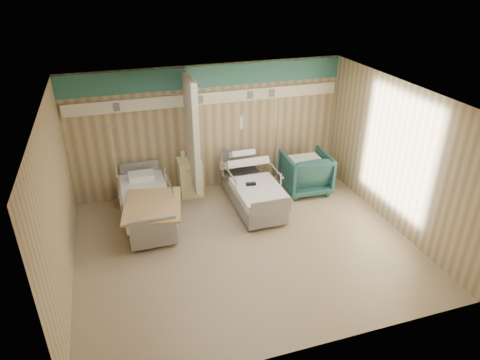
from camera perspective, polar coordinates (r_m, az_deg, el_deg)
name	(u,v)px	position (r m, az deg, el deg)	size (l,w,h in m)	color
ground	(245,245)	(8.00, 0.62, -8.67)	(6.00, 5.00, 0.00)	tan
room_walls	(239,147)	(7.28, -0.16, 4.38)	(6.04, 5.04, 2.82)	tan
bed_right	(253,193)	(9.03, 1.69, -1.74)	(1.00, 2.16, 0.63)	white
bed_left	(147,209)	(8.65, -12.25, -3.83)	(1.00, 2.16, 0.63)	white
bedside_cabinet	(190,177)	(9.49, -6.66, 0.35)	(0.50, 0.48, 0.85)	#EDE794
visitor_armchair	(306,172)	(9.69, 8.74, 1.02)	(0.98, 1.01, 0.91)	#1E4C4C
waffle_blanket	(307,153)	(9.46, 8.91, 3.62)	(0.65, 0.58, 0.07)	silver
iv_stand_right	(273,167)	(9.94, 4.47, 1.71)	(0.37, 0.37, 2.05)	silver
iv_stand_left	(119,191)	(9.34, -15.78, -1.42)	(0.32, 0.32, 1.82)	silver
call_remote	(251,184)	(8.66, 1.46, -0.54)	(0.20, 0.09, 0.04)	black
tan_blanket	(153,205)	(8.09, -11.57, -3.33)	(1.03, 1.29, 0.04)	tan
toiletry_bag	(195,157)	(9.30, -6.04, 3.12)	(0.22, 0.14, 0.12)	black
white_cup	(183,155)	(9.39, -7.62, 3.34)	(0.10, 0.10, 0.14)	white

